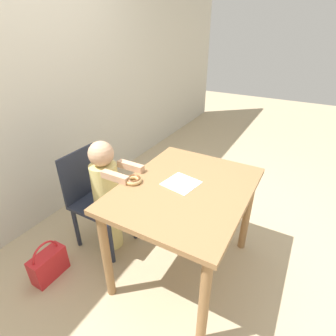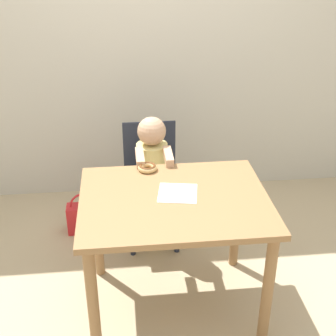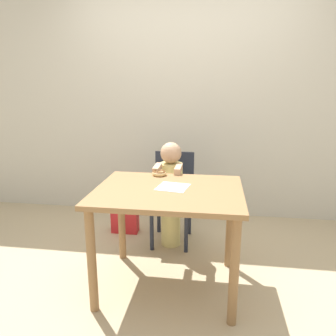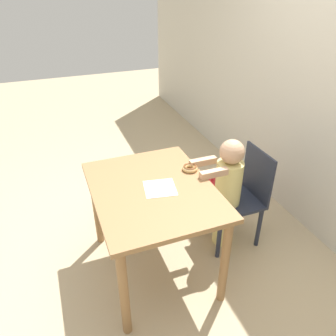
# 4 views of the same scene
# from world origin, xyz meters

# --- Properties ---
(ground_plane) EXTENTS (12.00, 12.00, 0.00)m
(ground_plane) POSITION_xyz_m (0.00, 0.00, 0.00)
(ground_plane) COLOR tan
(wall_back) EXTENTS (8.00, 0.05, 2.50)m
(wall_back) POSITION_xyz_m (0.00, 1.49, 1.25)
(wall_back) COLOR beige
(wall_back) RESTS_ON ground_plane
(dining_table) EXTENTS (1.03, 0.81, 0.77)m
(dining_table) POSITION_xyz_m (0.00, 0.00, 0.65)
(dining_table) COLOR olive
(dining_table) RESTS_ON ground_plane
(chair) EXTENTS (0.38, 0.45, 0.84)m
(chair) POSITION_xyz_m (-0.07, 0.78, 0.43)
(chair) COLOR #232838
(chair) RESTS_ON ground_plane
(child_figure) EXTENTS (0.23, 0.41, 0.98)m
(child_figure) POSITION_xyz_m (-0.07, 0.65, 0.52)
(child_figure) COLOR #E0D17F
(child_figure) RESTS_ON ground_plane
(donut) EXTENTS (0.12, 0.12, 0.04)m
(donut) POSITION_xyz_m (-0.12, 0.34, 0.78)
(donut) COLOR #DBB270
(donut) RESTS_ON dining_table
(napkin) EXTENTS (0.25, 0.25, 0.00)m
(napkin) POSITION_xyz_m (0.02, 0.05, 0.77)
(napkin) COLOR white
(napkin) RESTS_ON dining_table
(handbag) EXTENTS (0.27, 0.12, 0.33)m
(handbag) POSITION_xyz_m (-0.57, 0.85, 0.12)
(handbag) COLOR red
(handbag) RESTS_ON ground_plane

